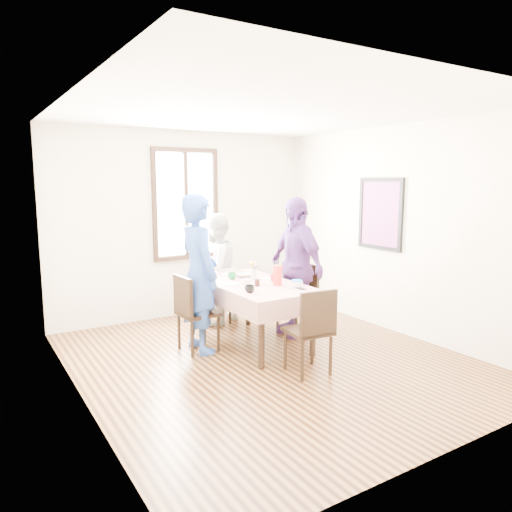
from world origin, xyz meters
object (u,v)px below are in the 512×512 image
object	(u,v)px
person_far	(214,269)
person_right	(295,267)
chair_right	(296,300)
dining_table	(254,314)
chair_far	(214,291)
chair_left	(198,313)
chair_near	(308,330)
person_left	(199,274)

from	to	relation	value
person_far	person_right	bearing A→B (deg)	100.13
chair_right	person_far	distance (m)	1.25
dining_table	person_far	size ratio (longest dim) A/B	1.00
dining_table	chair_far	bearing A→B (deg)	90.00
dining_table	person_right	distance (m)	0.84
chair_left	person_far	distance (m)	1.17
chair_near	person_far	world-z (taller)	person_far
chair_right	chair_far	size ratio (longest dim) A/B	1.00
person_left	person_right	distance (m)	1.32
chair_left	person_right	xyz separation A→B (m)	(1.34, -0.10, 0.44)
person_left	chair_near	bearing A→B (deg)	-151.39
person_left	person_right	xyz separation A→B (m)	(1.32, -0.10, -0.03)
person_far	chair_right	bearing A→B (deg)	100.85
chair_far	chair_near	world-z (taller)	same
chair_near	person_left	world-z (taller)	person_left
person_left	person_far	distance (m)	1.13
chair_right	person_right	bearing A→B (deg)	80.25
chair_near	person_left	distance (m)	1.46
chair_right	person_right	world-z (taller)	person_right
chair_far	person_left	xyz separation A→B (m)	(-0.66, -0.92, 0.47)
chair_near	person_far	bearing A→B (deg)	95.35
chair_near	person_right	xyz separation A→B (m)	(0.66, 1.11, 0.44)
dining_table	person_right	bearing A→B (deg)	4.20
chair_right	person_far	xyz separation A→B (m)	(-0.68, 1.00, 0.32)
chair_left	person_right	bearing A→B (deg)	82.98
chair_right	person_right	distance (m)	0.44
person_right	chair_left	bearing A→B (deg)	-91.79
dining_table	person_far	bearing A→B (deg)	90.00
person_far	chair_near	bearing A→B (deg)	66.65
chair_far	person_left	distance (m)	1.22
chair_left	person_right	size ratio (longest dim) A/B	0.51
chair_right	chair_left	bearing A→B (deg)	76.16
person_left	person_right	world-z (taller)	person_left
chair_right	dining_table	bearing A→B (deg)	84.33
chair_far	chair_near	size ratio (longest dim) A/B	1.00
chair_near	person_right	size ratio (longest dim) A/B	0.51
chair_near	chair_right	bearing A→B (deg)	64.02
dining_table	person_left	world-z (taller)	person_left
chair_left	person_far	world-z (taller)	person_far
chair_right	chair_far	world-z (taller)	same
person_right	person_far	bearing A→B (deg)	-144.17
chair_left	chair_near	size ratio (longest dim) A/B	1.00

